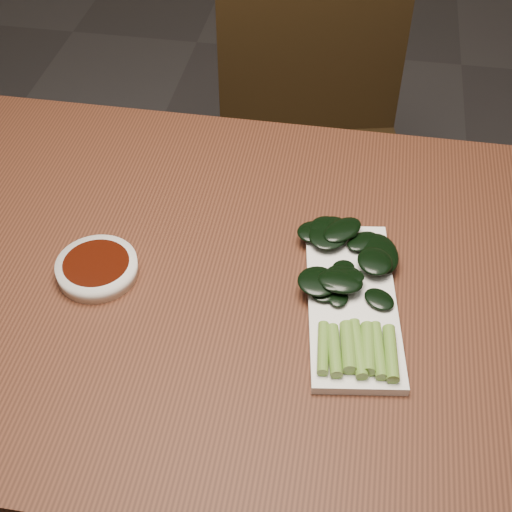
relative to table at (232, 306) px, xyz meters
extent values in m
plane|color=#312E2E|center=(0.00, 0.00, -0.68)|extent=(6.00, 6.00, 0.00)
cube|color=#4A2415|center=(0.00, 0.00, 0.05)|extent=(1.40, 0.80, 0.04)
cube|color=black|center=(0.08, 0.62, -0.25)|extent=(0.54, 0.54, 0.04)
cylinder|color=black|center=(-0.06, 0.39, -0.47)|extent=(0.04, 0.04, 0.41)
cylinder|color=black|center=(0.32, 0.48, -0.47)|extent=(0.04, 0.04, 0.41)
cylinder|color=black|center=(-0.15, 0.76, -0.47)|extent=(0.04, 0.04, 0.41)
cylinder|color=black|center=(0.23, 0.85, -0.47)|extent=(0.04, 0.04, 0.41)
cube|color=black|center=(0.03, 0.82, -0.01)|extent=(0.44, 0.13, 0.44)
cylinder|color=white|center=(-0.20, -0.03, 0.08)|extent=(0.12, 0.12, 0.02)
cylinder|color=#3A0F05|center=(-0.20, -0.03, 0.09)|extent=(0.10, 0.10, 0.00)
cube|color=white|center=(0.18, -0.03, 0.08)|extent=(0.17, 0.32, 0.01)
cylinder|color=olive|center=(0.15, -0.13, 0.09)|extent=(0.02, 0.08, 0.02)
cylinder|color=olive|center=(0.17, -0.13, 0.09)|extent=(0.03, 0.08, 0.02)
cylinder|color=olive|center=(0.18, -0.12, 0.10)|extent=(0.03, 0.08, 0.02)
cylinder|color=olive|center=(0.20, -0.12, 0.09)|extent=(0.03, 0.09, 0.02)
cylinder|color=olive|center=(0.21, -0.12, 0.09)|extent=(0.02, 0.08, 0.02)
cylinder|color=olive|center=(0.22, -0.12, 0.09)|extent=(0.03, 0.09, 0.02)
cylinder|color=olive|center=(0.24, -0.12, 0.09)|extent=(0.03, 0.09, 0.02)
ellipsoid|color=black|center=(0.17, 0.00, 0.10)|extent=(0.06, 0.05, 0.01)
ellipsoid|color=black|center=(0.11, 0.09, 0.09)|extent=(0.07, 0.07, 0.01)
ellipsoid|color=black|center=(0.16, 0.00, 0.10)|extent=(0.06, 0.06, 0.01)
ellipsoid|color=black|center=(0.19, 0.08, 0.09)|extent=(0.06, 0.06, 0.01)
ellipsoid|color=black|center=(0.13, -0.02, 0.10)|extent=(0.07, 0.07, 0.01)
ellipsoid|color=black|center=(0.13, 0.10, 0.10)|extent=(0.07, 0.07, 0.01)
ellipsoid|color=black|center=(0.16, -0.02, 0.10)|extent=(0.07, 0.05, 0.01)
ellipsoid|color=black|center=(0.14, 0.09, 0.10)|extent=(0.08, 0.09, 0.01)
ellipsoid|color=black|center=(0.22, 0.06, 0.09)|extent=(0.07, 0.10, 0.01)
ellipsoid|color=black|center=(0.16, 0.09, 0.10)|extent=(0.08, 0.08, 0.01)
ellipsoid|color=black|center=(0.16, 0.02, 0.10)|extent=(0.05, 0.05, 0.01)
ellipsoid|color=black|center=(0.21, 0.03, 0.10)|extent=(0.07, 0.07, 0.01)
ellipsoid|color=black|center=(0.15, 0.09, 0.10)|extent=(0.06, 0.05, 0.01)
ellipsoid|color=black|center=(0.17, -0.01, 0.10)|extent=(0.08, 0.07, 0.01)
ellipsoid|color=black|center=(0.22, -0.03, 0.09)|extent=(0.06, 0.06, 0.01)
ellipsoid|color=black|center=(0.14, -0.03, 0.09)|extent=(0.05, 0.04, 0.01)
ellipsoid|color=black|center=(0.16, -0.04, 0.09)|extent=(0.03, 0.04, 0.01)
ellipsoid|color=black|center=(0.16, -0.03, 0.09)|extent=(0.04, 0.03, 0.01)
camera|label=1|loc=(0.16, -0.71, 0.85)|focal=50.00mm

